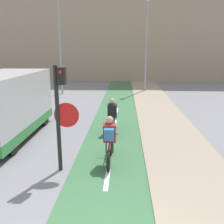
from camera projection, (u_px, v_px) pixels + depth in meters
The scene contains 7 objects.
building_row_background at pixel (122, 30), 27.25m from camera, with size 60.00×5.20×10.71m.
traffic_light_pole at pixel (61, 107), 6.54m from camera, with size 0.67×0.25×2.89m.
street_lamp_far at pixel (60, 34), 17.90m from camera, with size 0.36×0.36×7.18m.
street_lamp_sidewalk at pixel (147, 35), 19.23m from camera, with size 0.36×0.36×7.15m.
cyclist_near at pixel (110, 141), 7.24m from camera, with size 0.46×1.73×1.44m.
cyclist_far at pixel (112, 117), 9.95m from camera, with size 0.46×1.70×1.42m.
van at pixel (4, 107), 9.32m from camera, with size 2.16×4.96×2.43m.
Camera 1 is at (0.44, -2.79, 3.27)m, focal length 40.00 mm.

